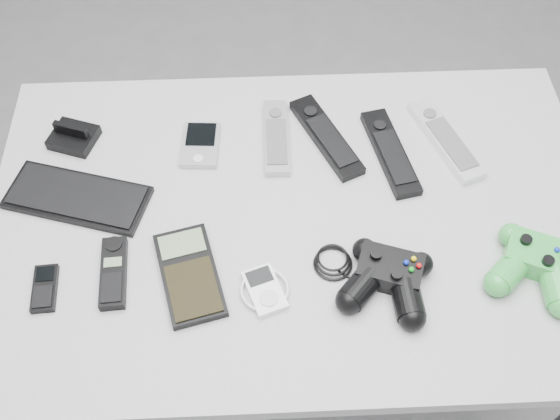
{
  "coord_description": "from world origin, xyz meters",
  "views": [
    {
      "loc": [
        -0.02,
        -0.69,
        1.77
      ],
      "look_at": [
        0.0,
        -0.0,
        0.79
      ],
      "focal_mm": 42.0,
      "sensor_mm": 36.0,
      "label": 1
    }
  ],
  "objects_px": {
    "cordless_handset": "(113,272)",
    "remote_silver_b": "(446,139)",
    "mp3_player": "(265,290)",
    "desk": "(295,234)",
    "remote_black_b": "(390,152)",
    "calculator": "(189,274)",
    "mobile_phone": "(45,288)",
    "remote_silver_a": "(276,137)",
    "controller_black": "(388,277)",
    "remote_black_a": "(326,136)",
    "pda_keyboard": "(77,197)",
    "pda": "(200,145)",
    "controller_green": "(537,263)"
  },
  "relations": [
    {
      "from": "pda_keyboard",
      "to": "pda",
      "type": "distance_m",
      "value": 0.26
    },
    {
      "from": "pda",
      "to": "remote_black_a",
      "type": "distance_m",
      "value": 0.25
    },
    {
      "from": "pda_keyboard",
      "to": "desk",
      "type": "bearing_deg",
      "value": 9.45
    },
    {
      "from": "pda_keyboard",
      "to": "calculator",
      "type": "height_order",
      "value": "calculator"
    },
    {
      "from": "pda",
      "to": "desk",
      "type": "bearing_deg",
      "value": -39.6
    },
    {
      "from": "remote_black_b",
      "to": "remote_silver_b",
      "type": "relative_size",
      "value": 0.99
    },
    {
      "from": "desk",
      "to": "remote_silver_a",
      "type": "xyz_separation_m",
      "value": [
        -0.03,
        0.18,
        0.08
      ]
    },
    {
      "from": "cordless_handset",
      "to": "controller_black",
      "type": "bearing_deg",
      "value": -8.02
    },
    {
      "from": "remote_black_b",
      "to": "remote_silver_b",
      "type": "height_order",
      "value": "remote_silver_b"
    },
    {
      "from": "mobile_phone",
      "to": "mp3_player",
      "type": "distance_m",
      "value": 0.38
    },
    {
      "from": "desk",
      "to": "controller_black",
      "type": "relative_size",
      "value": 4.41
    },
    {
      "from": "remote_black_a",
      "to": "mp3_player",
      "type": "distance_m",
      "value": 0.37
    },
    {
      "from": "desk",
      "to": "mp3_player",
      "type": "relative_size",
      "value": 12.73
    },
    {
      "from": "mp3_player",
      "to": "calculator",
      "type": "bearing_deg",
      "value": 145.59
    },
    {
      "from": "cordless_handset",
      "to": "remote_black_a",
      "type": "bearing_deg",
      "value": 33.41
    },
    {
      "from": "pda_keyboard",
      "to": "calculator",
      "type": "relative_size",
      "value": 1.41
    },
    {
      "from": "remote_black_a",
      "to": "calculator",
      "type": "height_order",
      "value": "remote_black_a"
    },
    {
      "from": "controller_black",
      "to": "calculator",
      "type": "bearing_deg",
      "value": -165.73
    },
    {
      "from": "remote_silver_a",
      "to": "remote_black_a",
      "type": "distance_m",
      "value": 0.1
    },
    {
      "from": "remote_silver_b",
      "to": "mobile_phone",
      "type": "distance_m",
      "value": 0.81
    },
    {
      "from": "remote_black_a",
      "to": "controller_black",
      "type": "bearing_deg",
      "value": -101.43
    },
    {
      "from": "pda_keyboard",
      "to": "remote_black_b",
      "type": "height_order",
      "value": "remote_black_b"
    },
    {
      "from": "remote_silver_a",
      "to": "controller_black",
      "type": "xyz_separation_m",
      "value": [
        0.18,
        -0.34,
        0.02
      ]
    },
    {
      "from": "mobile_phone",
      "to": "cordless_handset",
      "type": "distance_m",
      "value": 0.12
    },
    {
      "from": "desk",
      "to": "remote_silver_b",
      "type": "xyz_separation_m",
      "value": [
        0.31,
        0.16,
        0.08
      ]
    },
    {
      "from": "calculator",
      "to": "desk",
      "type": "bearing_deg",
      "value": 18.82
    },
    {
      "from": "remote_silver_b",
      "to": "desk",
      "type": "bearing_deg",
      "value": -172.17
    },
    {
      "from": "controller_black",
      "to": "controller_green",
      "type": "bearing_deg",
      "value": 22.66
    },
    {
      "from": "controller_black",
      "to": "remote_silver_a",
      "type": "bearing_deg",
      "value": 136.75
    },
    {
      "from": "calculator",
      "to": "pda",
      "type": "bearing_deg",
      "value": 73.84
    },
    {
      "from": "cordless_handset",
      "to": "remote_silver_b",
      "type": "bearing_deg",
      "value": 20.27
    },
    {
      "from": "pda",
      "to": "calculator",
      "type": "bearing_deg",
      "value": -88.29
    },
    {
      "from": "remote_silver_a",
      "to": "calculator",
      "type": "distance_m",
      "value": 0.35
    },
    {
      "from": "pda",
      "to": "cordless_handset",
      "type": "height_order",
      "value": "cordless_handset"
    },
    {
      "from": "pda_keyboard",
      "to": "controller_black",
      "type": "relative_size",
      "value": 1.02
    },
    {
      "from": "remote_black_a",
      "to": "cordless_handset",
      "type": "distance_m",
      "value": 0.49
    },
    {
      "from": "controller_green",
      "to": "controller_black",
      "type": "bearing_deg",
      "value": -152.23
    },
    {
      "from": "mobile_phone",
      "to": "remote_silver_a",
      "type": "bearing_deg",
      "value": 34.67
    },
    {
      "from": "pda_keyboard",
      "to": "controller_black",
      "type": "bearing_deg",
      "value": -3.53
    },
    {
      "from": "mp3_player",
      "to": "desk",
      "type": "bearing_deg",
      "value": 49.34
    },
    {
      "from": "mp3_player",
      "to": "controller_black",
      "type": "relative_size",
      "value": 0.35
    },
    {
      "from": "pda_keyboard",
      "to": "remote_silver_b",
      "type": "distance_m",
      "value": 0.73
    },
    {
      "from": "remote_black_b",
      "to": "calculator",
      "type": "relative_size",
      "value": 1.17
    },
    {
      "from": "remote_black_b",
      "to": "controller_black",
      "type": "distance_m",
      "value": 0.29
    },
    {
      "from": "remote_silver_a",
      "to": "cordless_handset",
      "type": "distance_m",
      "value": 0.42
    },
    {
      "from": "mp3_player",
      "to": "controller_black",
      "type": "height_order",
      "value": "controller_black"
    },
    {
      "from": "desk",
      "to": "mobile_phone",
      "type": "bearing_deg",
      "value": -162.36
    },
    {
      "from": "calculator",
      "to": "controller_green",
      "type": "bearing_deg",
      "value": -15.31
    },
    {
      "from": "remote_black_a",
      "to": "mobile_phone",
      "type": "xyz_separation_m",
      "value": [
        -0.51,
        -0.32,
        -0.0
      ]
    },
    {
      "from": "remote_black_a",
      "to": "calculator",
      "type": "xyz_separation_m",
      "value": [
        -0.26,
        -0.31,
        -0.0
      ]
    }
  ]
}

